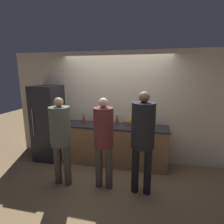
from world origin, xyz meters
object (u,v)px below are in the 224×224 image
utensil_crock (144,123)px  bottle_red (84,120)px  person_right (143,133)px  fruit_bowl (130,122)px  refrigerator (49,123)px  person_center (104,136)px  cup_blue (139,125)px  bottle_amber (117,121)px  person_left (61,134)px

utensil_crock → bottle_red: 1.42m
person_right → fruit_bowl: (-0.34, 1.09, -0.13)m
utensil_crock → bottle_red: utensil_crock is taller
refrigerator → utensil_crock: size_ratio=6.16×
person_center → cup_blue: size_ratio=17.31×
person_center → bottle_amber: 1.05m
utensil_crock → person_left: bearing=-144.2°
person_left → bottle_amber: size_ratio=8.60×
fruit_bowl → bottle_amber: bottle_amber is taller
person_left → person_right: bearing=2.7°
person_center → cup_blue: bearing=58.2°
bottle_red → person_center: bearing=-52.5°
refrigerator → person_right: 2.48m
person_right → bottle_amber: 1.24m
person_center → bottle_amber: (0.04, 1.05, 0.01)m
person_center → utensil_crock: bearing=55.7°
fruit_bowl → person_center: bearing=-107.1°
cup_blue → person_center: bearing=-121.8°
person_right → refrigerator: bearing=159.2°
bottle_red → cup_blue: 1.31m
person_center → fruit_bowl: bearing=72.9°
person_left → cup_blue: (1.35, 0.97, -0.03)m
fruit_bowl → cup_blue: (0.22, -0.20, 0.00)m
fruit_bowl → refrigerator: bearing=-173.8°
person_left → bottle_red: 1.06m
refrigerator → bottle_amber: bearing=6.0°
refrigerator → bottle_amber: size_ratio=9.33×
person_right → bottle_amber: bearing=121.3°
bottle_amber → person_left: bearing=-126.5°
utensil_crock → cup_blue: 0.15m
bottle_amber → cup_blue: size_ratio=2.00×
refrigerator → bottle_red: (0.88, 0.11, 0.11)m
bottle_red → cup_blue: size_ratio=2.08×
person_center → cup_blue: 1.05m
fruit_bowl → bottle_red: 1.10m
person_right → cup_blue: size_ratio=18.58×
person_right → fruit_bowl: person_right is taller
utensil_crock → bottle_red: size_ratio=1.46×
refrigerator → bottle_red: refrigerator is taller
person_center → refrigerator: bearing=151.8°
utensil_crock → person_center: bearing=-124.3°
refrigerator → person_right: bearing=-20.8°
cup_blue → bottle_red: bearing=176.1°
person_right → cup_blue: 0.91m
person_left → person_center: bearing=5.2°
refrigerator → fruit_bowl: bearing=6.2°
refrigerator → utensil_crock: (2.30, 0.11, 0.11)m
utensil_crock → bottle_amber: (-0.63, 0.07, -0.01)m
person_right → person_center: bearing=179.7°
bottle_amber → utensil_crock: bearing=-6.1°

